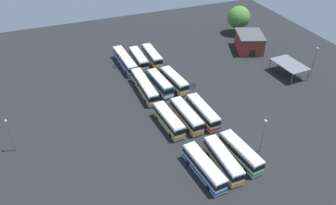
# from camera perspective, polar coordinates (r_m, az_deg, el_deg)

# --- Properties ---
(ground_plane) EXTENTS (123.13, 123.13, 0.00)m
(ground_plane) POSITION_cam_1_polar(r_m,az_deg,el_deg) (81.59, 0.62, -0.36)
(ground_plane) COLOR black
(bus_row0_slot0) EXTENTS (14.43, 3.31, 3.47)m
(bus_row0_slot0) POSITION_cam_1_polar(r_m,az_deg,el_deg) (97.77, -7.26, 7.01)
(bus_row0_slot0) COLOR silver
(bus_row0_slot0) RESTS_ON ground_plane
(bus_row0_slot1) EXTENTS (10.69, 2.71, 3.47)m
(bus_row0_slot1) POSITION_cam_1_polar(r_m,az_deg,el_deg) (98.36, -4.95, 7.34)
(bus_row0_slot1) COLOR silver
(bus_row0_slot1) RESTS_ON ground_plane
(bus_row0_slot2) EXTENTS (11.04, 2.69, 3.47)m
(bus_row0_slot2) POSITION_cam_1_polar(r_m,az_deg,el_deg) (99.69, -2.69, 7.83)
(bus_row0_slot2) COLOR silver
(bus_row0_slot2) RESTS_ON ground_plane
(bus_row1_slot0) EXTENTS (14.35, 2.78, 3.47)m
(bus_row1_slot0) POSITION_cam_1_polar(r_m,az_deg,el_deg) (85.31, -4.02, 2.76)
(bus_row1_slot0) COLOR silver
(bus_row1_slot0) RESTS_ON ground_plane
(bus_row1_slot1) EXTENTS (10.96, 3.49, 3.47)m
(bus_row1_slot1) POSITION_cam_1_polar(r_m,az_deg,el_deg) (86.33, -1.40, 3.26)
(bus_row1_slot1) COLOR teal
(bus_row1_slot1) RESTS_ON ground_plane
(bus_row1_slot2) EXTENTS (11.02, 3.79, 3.47)m
(bus_row1_slot2) POSITION_cam_1_polar(r_m,az_deg,el_deg) (87.49, 1.05, 3.73)
(bus_row1_slot2) COLOR silver
(bus_row1_slot2) RESTS_ON ground_plane
(bus_row2_slot0) EXTENTS (11.01, 3.52, 3.47)m
(bus_row2_slot0) POSITION_cam_1_polar(r_m,az_deg,el_deg) (73.72, 0.10, -2.97)
(bus_row2_slot0) COLOR silver
(bus_row2_slot0) RESTS_ON ground_plane
(bus_row2_slot1) EXTENTS (11.37, 3.35, 3.47)m
(bus_row2_slot1) POSITION_cam_1_polar(r_m,az_deg,el_deg) (75.12, 3.10, -2.20)
(bus_row2_slot1) COLOR silver
(bus_row2_slot1) RESTS_ON ground_plane
(bus_row2_slot2) EXTENTS (11.42, 3.12, 3.47)m
(bus_row2_slot2) POSITION_cam_1_polar(r_m,az_deg,el_deg) (76.51, 5.86, -1.57)
(bus_row2_slot2) COLOR silver
(bus_row2_slot2) RESTS_ON ground_plane
(bus_row3_slot0) EXTENTS (11.59, 3.76, 3.47)m
(bus_row3_slot0) POSITION_cam_1_polar(r_m,az_deg,el_deg) (63.48, 6.06, -10.79)
(bus_row3_slot0) COLOR silver
(bus_row3_slot0) RESTS_ON ground_plane
(bus_row3_slot1) EXTENTS (11.23, 2.69, 3.47)m
(bus_row3_slot1) POSITION_cam_1_polar(r_m,az_deg,el_deg) (65.36, 9.21, -9.47)
(bus_row3_slot1) COLOR silver
(bus_row3_slot1) RESTS_ON ground_plane
(bus_row3_slot2) EXTENTS (10.94, 3.78, 3.47)m
(bus_row3_slot2) POSITION_cam_1_polar(r_m,az_deg,el_deg) (67.45, 12.11, -8.19)
(bus_row3_slot2) COLOR silver
(bus_row3_slot2) RESTS_ON ground_plane
(depot_building) EXTENTS (12.26, 10.74, 5.33)m
(depot_building) POSITION_cam_1_polar(r_m,az_deg,el_deg) (109.04, 13.48, 9.86)
(depot_building) COLOR maroon
(depot_building) RESTS_ON ground_plane
(maintenance_shelter) EXTENTS (9.88, 6.51, 3.47)m
(maintenance_shelter) POSITION_cam_1_polar(r_m,az_deg,el_deg) (97.60, 19.74, 6.06)
(maintenance_shelter) COLOR slate
(maintenance_shelter) RESTS_ON ground_plane
(lamp_post_far_corner) EXTENTS (0.56, 0.28, 8.01)m
(lamp_post_far_corner) POSITION_cam_1_polar(r_m,az_deg,el_deg) (68.36, 15.64, -5.27)
(lamp_post_far_corner) COLOR slate
(lamp_post_far_corner) RESTS_ON ground_plane
(lamp_post_by_building) EXTENTS (0.56, 0.28, 8.60)m
(lamp_post_by_building) POSITION_cam_1_polar(r_m,az_deg,el_deg) (98.45, 23.32, 6.40)
(lamp_post_by_building) COLOR slate
(lamp_post_by_building) RESTS_ON ground_plane
(lamp_post_near_entrance) EXTENTS (0.56, 0.28, 7.69)m
(lamp_post_near_entrance) POSITION_cam_1_polar(r_m,az_deg,el_deg) (73.02, -24.94, -4.86)
(lamp_post_near_entrance) COLOR slate
(lamp_post_near_entrance) RESTS_ON ground_plane
(tree_south_edge) EXTENTS (7.54, 7.54, 9.43)m
(tree_south_edge) POSITION_cam_1_polar(r_m,az_deg,el_deg) (119.24, 11.79, 13.81)
(tree_south_edge) COLOR brown
(tree_south_edge) RESTS_ON ground_plane
(puddle_between_rows) EXTENTS (3.53, 3.53, 0.01)m
(puddle_between_rows) POSITION_cam_1_polar(r_m,az_deg,el_deg) (98.88, -8.41, 6.04)
(puddle_between_rows) COLOR black
(puddle_between_rows) RESTS_ON ground_plane
(puddle_back_corner) EXTENTS (4.18, 4.18, 0.01)m
(puddle_back_corner) POSITION_cam_1_polar(r_m,az_deg,el_deg) (80.32, -0.53, -1.00)
(puddle_back_corner) COLOR black
(puddle_back_corner) RESTS_ON ground_plane
(puddle_near_shelter) EXTENTS (3.54, 3.54, 0.01)m
(puddle_near_shelter) POSITION_cam_1_polar(r_m,az_deg,el_deg) (94.24, -1.64, 4.89)
(puddle_near_shelter) COLOR black
(puddle_near_shelter) RESTS_ON ground_plane
(puddle_front_lane) EXTENTS (3.72, 3.72, 0.01)m
(puddle_front_lane) POSITION_cam_1_polar(r_m,az_deg,el_deg) (88.82, 3.62, 2.79)
(puddle_front_lane) COLOR black
(puddle_front_lane) RESTS_ON ground_plane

